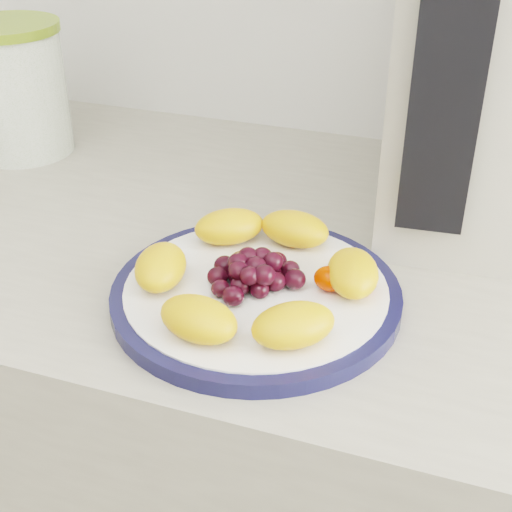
% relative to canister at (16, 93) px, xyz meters
% --- Properties ---
extents(counter, '(3.50, 0.60, 0.90)m').
position_rel_canister_xyz_m(counter, '(0.34, -0.10, -0.53)').
color(counter, '#A49E8C').
rests_on(counter, floor).
extents(cabinet_face, '(3.48, 0.58, 0.84)m').
position_rel_canister_xyz_m(cabinet_face, '(0.34, -0.10, -0.56)').
color(cabinet_face, brown).
rests_on(cabinet_face, floor).
extents(plate_rim, '(0.27, 0.27, 0.01)m').
position_rel_canister_xyz_m(plate_rim, '(0.42, -0.24, -0.07)').
color(plate_rim, '#15183D').
rests_on(plate_rim, counter).
extents(plate_face, '(0.25, 0.25, 0.02)m').
position_rel_canister_xyz_m(plate_face, '(0.42, -0.24, -0.07)').
color(plate_face, white).
rests_on(plate_face, counter).
extents(canister, '(0.18, 0.18, 0.16)m').
position_rel_canister_xyz_m(canister, '(0.00, 0.00, 0.00)').
color(canister, '#42631F').
rests_on(canister, counter).
extents(canister_lid, '(0.18, 0.18, 0.01)m').
position_rel_canister_xyz_m(canister_lid, '(0.00, 0.00, 0.09)').
color(canister_lid, olive).
rests_on(canister_lid, canister).
extents(appliance_body, '(0.23, 0.31, 0.36)m').
position_rel_canister_xyz_m(appliance_body, '(0.60, 0.02, 0.10)').
color(appliance_body, '#B0AB9A').
rests_on(appliance_body, counter).
extents(appliance_panel, '(0.06, 0.03, 0.27)m').
position_rel_canister_xyz_m(appliance_panel, '(0.56, -0.14, 0.11)').
color(appliance_panel, black).
rests_on(appliance_panel, appliance_body).
extents(fruit_plate, '(0.24, 0.23, 0.03)m').
position_rel_canister_xyz_m(fruit_plate, '(0.42, -0.24, -0.05)').
color(fruit_plate, orange).
rests_on(fruit_plate, plate_face).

